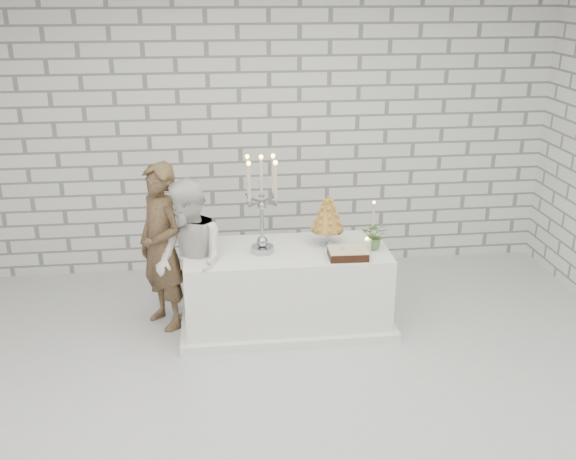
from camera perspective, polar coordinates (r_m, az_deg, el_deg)
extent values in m
cube|color=silver|center=(5.27, 1.13, -13.91)|extent=(6.00, 5.00, 0.01)
cube|color=white|center=(6.98, -1.59, 8.40)|extent=(6.00, 0.01, 3.00)
cube|color=white|center=(2.42, 9.88, -18.09)|extent=(6.00, 0.01, 3.00)
cube|color=white|center=(6.04, -0.13, -4.98)|extent=(1.80, 0.80, 0.75)
imported|color=#422F1E|center=(6.00, -10.81, -1.44)|extent=(0.63, 0.67, 1.54)
imported|color=silver|center=(5.78, -8.41, -2.69)|extent=(0.81, 0.87, 1.44)
cube|color=black|center=(5.72, 5.17, -2.01)|extent=(0.34, 0.25, 0.08)
cylinder|color=white|center=(5.85, 6.78, -1.35)|extent=(0.09, 0.09, 0.12)
cylinder|color=beige|center=(6.19, 7.34, 0.89)|extent=(0.07, 0.07, 0.32)
imported|color=#3E7134|center=(5.90, 7.46, -0.48)|extent=(0.28, 0.26, 0.25)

